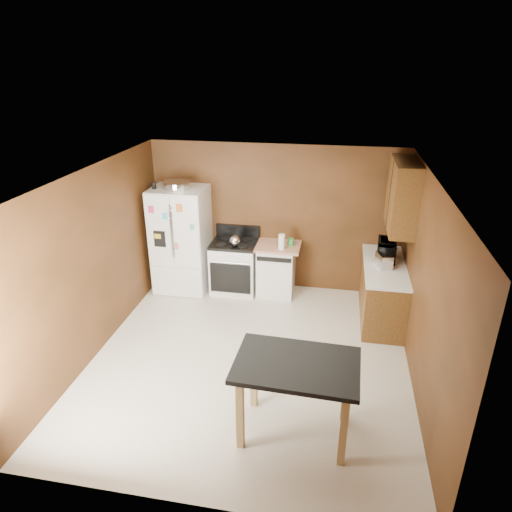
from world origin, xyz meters
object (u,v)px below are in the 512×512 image
(roasting_pan, at_px, (178,185))
(paper_towel, at_px, (282,242))
(pen_cup, at_px, (154,186))
(refrigerator, at_px, (181,240))
(toaster, at_px, (384,260))
(island, at_px, (296,374))
(green_canister, at_px, (291,242))
(dishwasher, at_px, (276,269))
(kettle, at_px, (235,241))
(microwave, at_px, (387,251))
(gas_range, at_px, (235,266))

(roasting_pan, relative_size, paper_towel, 1.78)
(pen_cup, distance_m, paper_towel, 2.25)
(refrigerator, bearing_deg, pen_cup, -165.50)
(toaster, distance_m, island, 2.77)
(green_canister, height_order, dishwasher, green_canister)
(kettle, height_order, dishwasher, kettle)
(roasting_pan, height_order, microwave, roasting_pan)
(pen_cup, xyz_separation_m, microwave, (3.73, -0.10, -0.82))
(refrigerator, bearing_deg, toaster, -8.51)
(paper_towel, bearing_deg, green_canister, 52.83)
(kettle, distance_m, microwave, 2.41)
(green_canister, distance_m, gas_range, 1.07)
(roasting_pan, bearing_deg, refrigerator, 135.30)
(gas_range, bearing_deg, microwave, -5.93)
(dishwasher, bearing_deg, pen_cup, -174.87)
(paper_towel, xyz_separation_m, island, (0.55, -2.99, -0.24))
(pen_cup, distance_m, refrigerator, 1.02)
(roasting_pan, bearing_deg, island, -53.31)
(toaster, xyz_separation_m, dishwasher, (-1.68, 0.58, -0.55))
(green_canister, height_order, toaster, toaster)
(kettle, distance_m, toaster, 2.38)
(kettle, xyz_separation_m, paper_towel, (0.77, 0.05, 0.02))
(dishwasher, bearing_deg, paper_towel, -55.45)
(paper_towel, height_order, island, paper_towel)
(refrigerator, distance_m, dishwasher, 1.69)
(toaster, distance_m, dishwasher, 1.86)
(roasting_pan, distance_m, paper_towel, 1.92)
(toaster, bearing_deg, island, -128.73)
(microwave, relative_size, gas_range, 0.45)
(paper_towel, height_order, toaster, paper_towel)
(dishwasher, bearing_deg, roasting_pan, -176.79)
(paper_towel, distance_m, green_canister, 0.23)
(green_canister, height_order, gas_range, gas_range)
(pen_cup, relative_size, microwave, 0.22)
(roasting_pan, distance_m, pen_cup, 0.38)
(green_canister, xyz_separation_m, island, (0.42, -3.17, -0.17))
(roasting_pan, height_order, toaster, roasting_pan)
(microwave, xyz_separation_m, gas_range, (-2.45, 0.25, -0.57))
(green_canister, bearing_deg, paper_towel, -127.17)
(refrigerator, bearing_deg, green_canister, 3.48)
(gas_range, bearing_deg, island, -66.30)
(kettle, xyz_separation_m, green_canister, (0.90, 0.22, -0.04))
(kettle, distance_m, refrigerator, 0.97)
(roasting_pan, bearing_deg, microwave, -3.21)
(kettle, xyz_separation_m, toaster, (2.35, -0.39, 0.01))
(roasting_pan, distance_m, dishwasher, 2.15)
(dishwasher, relative_size, island, 0.68)
(paper_towel, xyz_separation_m, dishwasher, (-0.10, 0.14, -0.56))
(toaster, height_order, gas_range, toaster)
(microwave, xyz_separation_m, dishwasher, (-1.73, 0.28, -0.58))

